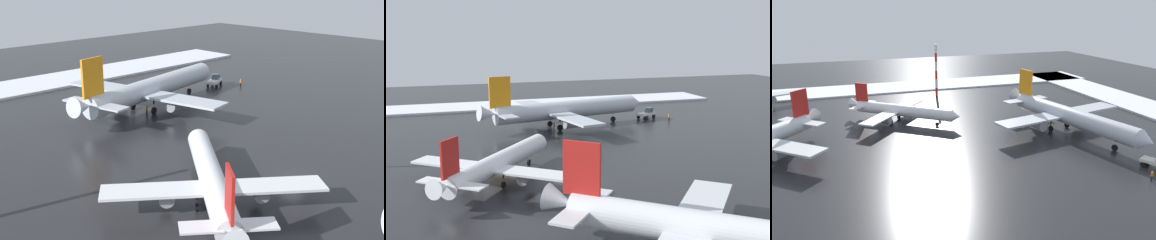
# 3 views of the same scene
# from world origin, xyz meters

# --- Properties ---
(ground_plane) EXTENTS (240.00, 240.00, 0.00)m
(ground_plane) POSITION_xyz_m (0.00, 0.00, 0.00)
(ground_plane) COLOR #232326
(snow_bank_far) EXTENTS (152.00, 16.00, 0.47)m
(snow_bank_far) POSITION_xyz_m (0.00, -50.00, 0.24)
(snow_bank_far) COLOR white
(snow_bank_far) RESTS_ON ground_plane
(snow_bank_left) EXTENTS (14.00, 116.00, 0.47)m
(snow_bank_left) POSITION_xyz_m (-67.00, 0.00, 0.24)
(snow_bank_left) COLOR white
(snow_bank_left) RESTS_ON ground_plane
(airplane_parked_starboard) EXTENTS (32.42, 38.73, 11.58)m
(airplane_parked_starboard) POSITION_xyz_m (-35.33, 7.06, 3.83)
(airplane_parked_starboard) COLOR silver
(airplane_parked_starboard) RESTS_ON ground_plane
(airplane_foreground_jet) EXTENTS (23.99, 21.76, 8.57)m
(airplane_foreground_jet) POSITION_xyz_m (-2.65, -12.01, 2.83)
(airplane_foreground_jet) COLOR white
(airplane_foreground_jet) RESTS_ON ground_plane
(ground_crew_mid_apron) EXTENTS (0.36, 0.36, 1.71)m
(ground_crew_mid_apron) POSITION_xyz_m (-34.56, 31.60, 0.97)
(ground_crew_mid_apron) COLOR black
(ground_crew_mid_apron) RESTS_ON ground_plane
(ground_crew_near_tug) EXTENTS (0.36, 0.36, 1.71)m
(ground_crew_near_tug) POSITION_xyz_m (-33.10, 4.13, 0.97)
(ground_crew_near_tug) COLOR black
(ground_crew_near_tug) RESTS_ON ground_plane
(antenna_mast) EXTENTS (0.70, 0.70, 15.56)m
(antenna_mast) POSITION_xyz_m (-17.25, -34.66, 7.78)
(antenna_mast) COLOR red
(antenna_mast) RESTS_ON ground_plane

